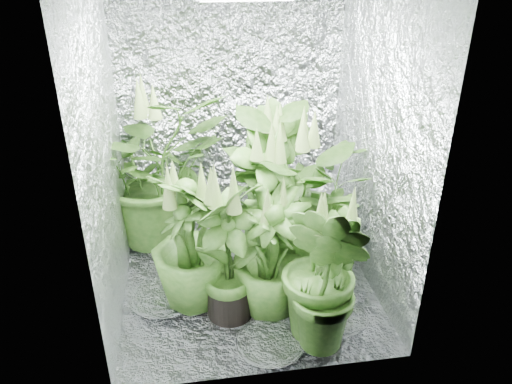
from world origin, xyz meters
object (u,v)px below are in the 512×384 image
object	(u,v)px
plant_c	(275,183)
plant_f	(228,251)
plant_b	(266,203)
plant_a	(155,167)
plant_d	(190,243)
circulation_fan	(316,223)
plant_g	(325,275)
plant_e	(301,203)
plant_h	(270,257)

from	to	relation	value
plant_c	plant_f	bearing A→B (deg)	-119.91
plant_b	plant_c	size ratio (longest dim) A/B	0.95
plant_a	plant_d	distance (m)	0.84
plant_d	circulation_fan	xyz separation A→B (m)	(0.93, 0.55, -0.27)
plant_b	plant_f	size ratio (longest dim) A/B	1.08
plant_b	plant_f	xyz separation A→B (m)	(-0.29, -0.45, -0.05)
plant_c	plant_g	distance (m)	1.02
plant_c	plant_a	bearing A→B (deg)	163.91
plant_e	plant_g	world-z (taller)	plant_e
plant_h	circulation_fan	world-z (taller)	plant_h
circulation_fan	plant_a	bearing A→B (deg)	154.20
plant_a	plant_h	xyz separation A→B (m)	(0.67, -0.94, -0.20)
plant_a	plant_b	world-z (taller)	plant_a
plant_a	plant_g	bearing A→B (deg)	-54.09
plant_b	plant_e	bearing A→B (deg)	-36.77
plant_a	plant_b	size ratio (longest dim) A/B	1.18
plant_c	plant_f	world-z (taller)	plant_c
plant_g	circulation_fan	distance (m)	1.07
plant_e	plant_h	distance (m)	0.44
plant_b	plant_g	bearing A→B (deg)	-76.43
plant_e	plant_g	xyz separation A→B (m)	(-0.01, -0.62, -0.10)
plant_a	plant_e	xyz separation A→B (m)	(0.92, -0.63, -0.03)
plant_c	circulation_fan	size ratio (longest dim) A/B	2.82
plant_b	plant_f	distance (m)	0.54
plant_c	plant_e	xyz separation A→B (m)	(0.09, -0.39, 0.04)
plant_c	plant_g	size ratio (longest dim) A/B	1.14
plant_e	plant_b	bearing A→B (deg)	143.23
plant_d	plant_b	bearing A→B (deg)	31.65
plant_f	plant_h	xyz separation A→B (m)	(0.24, -0.01, -0.06)
plant_b	plant_d	size ratio (longest dim) A/B	1.13
plant_c	plant_b	bearing A→B (deg)	-113.62
plant_a	plant_e	size ratio (longest dim) A/B	1.09
plant_e	plant_h	xyz separation A→B (m)	(-0.25, -0.31, -0.17)
plant_b	plant_g	xyz separation A→B (m)	(0.19, -0.77, -0.03)
plant_f	plant_e	bearing A→B (deg)	31.54
plant_e	circulation_fan	world-z (taller)	plant_e
plant_g	circulation_fan	size ratio (longest dim) A/B	2.47
plant_e	plant_f	xyz separation A→B (m)	(-0.50, -0.30, -0.11)
plant_d	circulation_fan	size ratio (longest dim) A/B	2.37
plant_b	plant_g	distance (m)	0.79
plant_a	plant_c	size ratio (longest dim) A/B	1.12
plant_b	plant_d	world-z (taller)	plant_b
plant_g	plant_c	bearing A→B (deg)	94.52
plant_a	circulation_fan	world-z (taller)	plant_a
plant_d	plant_h	distance (m)	0.48
plant_c	plant_h	xyz separation A→B (m)	(-0.16, -0.71, -0.13)
plant_e	plant_f	world-z (taller)	plant_e
plant_e	plant_g	size ratio (longest dim) A/B	1.17
plant_f	circulation_fan	size ratio (longest dim) A/B	2.47
plant_h	circulation_fan	size ratio (longest dim) A/B	2.15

